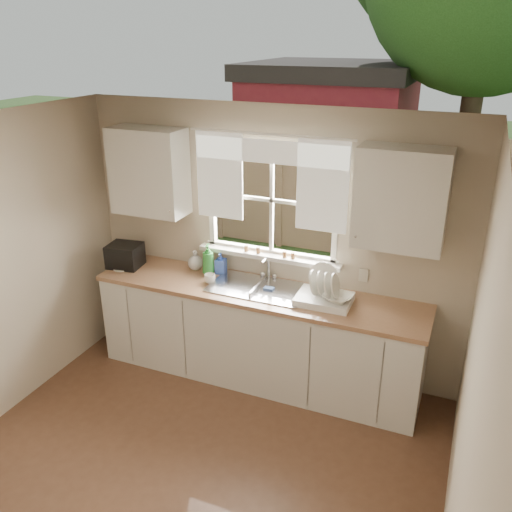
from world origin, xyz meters
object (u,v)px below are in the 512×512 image
at_px(cup, 210,279).
at_px(black_appliance, 125,255).
at_px(soap_bottle_a, 208,259).
at_px(dish_rack, 324,295).

distance_m(cup, black_appliance, 0.94).
bearing_deg(soap_bottle_a, cup, -66.92).
height_order(cup, black_appliance, black_appliance).
bearing_deg(dish_rack, soap_bottle_a, 173.36).
relative_size(cup, black_appliance, 0.34).
bearing_deg(cup, soap_bottle_a, 110.49).
distance_m(dish_rack, black_appliance, 2.02).
relative_size(dish_rack, cup, 4.44).
distance_m(soap_bottle_a, cup, 0.22).
bearing_deg(black_appliance, dish_rack, -7.30).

